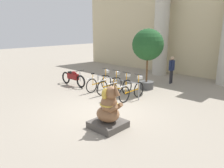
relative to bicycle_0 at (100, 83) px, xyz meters
name	(u,v)px	position (x,y,z in m)	size (l,w,h in m)	color
ground_plane	(105,110)	(2.19, -1.83, -0.43)	(60.00, 60.00, 0.00)	gray
building_facade	(199,30)	(2.19, 6.77, 2.57)	(20.00, 0.20, 6.00)	#C6B78E
column_left	(161,36)	(0.03, 5.77, 2.20)	(1.23, 1.23, 5.16)	#BCB7A8
bike_rack	(117,83)	(1.07, 0.12, 0.15)	(2.74, 0.05, 0.77)	gray
bicycle_0	(100,83)	(0.00, 0.00, 0.00)	(0.48, 1.77, 1.09)	black
bicycle_1	(110,85)	(0.71, 0.04, 0.00)	(0.48, 1.77, 1.09)	black
bicycle_2	(120,88)	(1.43, -0.03, 0.00)	(0.48, 1.77, 1.09)	black
bicycle_3	(132,90)	(2.14, -0.03, 0.00)	(0.48, 1.77, 1.09)	black
elephant_statue	(109,112)	(3.37, -2.84, 0.13)	(1.01, 1.01, 1.65)	#4C4742
motorcycle	(73,78)	(-1.83, -0.30, 0.03)	(2.05, 0.55, 0.94)	black
person_pedestrian	(172,68)	(1.95, 3.90, 0.51)	(0.21, 0.47, 1.58)	#28282D
potted_tree	(148,47)	(1.56, 1.94, 1.79)	(1.61, 1.61, 3.13)	#4C4C4C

